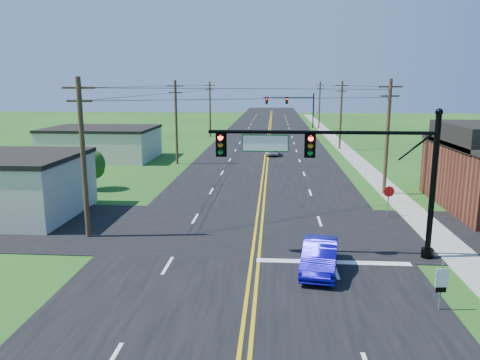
# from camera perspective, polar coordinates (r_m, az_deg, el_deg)

# --- Properties ---
(ground) EXTENTS (260.00, 260.00, 0.00)m
(ground) POSITION_cam_1_polar(r_m,az_deg,el_deg) (17.22, 0.23, -18.34)
(ground) COLOR #1A4213
(ground) RESTS_ON ground
(road_main) EXTENTS (16.00, 220.00, 0.04)m
(road_main) POSITION_cam_1_polar(r_m,az_deg,el_deg) (65.46, 3.23, 4.07)
(road_main) COLOR black
(road_main) RESTS_ON ground
(road_cross) EXTENTS (70.00, 10.00, 0.04)m
(road_cross) POSITION_cam_1_polar(r_m,az_deg,el_deg) (28.24, 1.90, -6.07)
(road_cross) COLOR black
(road_cross) RESTS_ON ground
(sidewalk) EXTENTS (2.00, 160.00, 0.08)m
(sidewalk) POSITION_cam_1_polar(r_m,az_deg,el_deg) (56.35, 13.80, 2.55)
(sidewalk) COLOR gray
(sidewalk) RESTS_ON ground
(signal_mast_main) EXTENTS (11.30, 0.60, 7.48)m
(signal_mast_main) POSITION_cam_1_polar(r_m,az_deg,el_deg) (23.44, 12.25, 1.90)
(signal_mast_main) COLOR black
(signal_mast_main) RESTS_ON ground
(signal_mast_far) EXTENTS (10.98, 0.60, 7.48)m
(signal_mast_far) POSITION_cam_1_polar(r_m,az_deg,el_deg) (95.03, 6.29, 9.11)
(signal_mast_far) COLOR black
(signal_mast_far) RESTS_ON ground
(cream_bldg_near) EXTENTS (10.20, 8.20, 4.10)m
(cream_bldg_near) POSITION_cam_1_polar(r_m,az_deg,el_deg) (34.67, -27.26, -0.57)
(cream_bldg_near) COLOR beige
(cream_bldg_near) RESTS_ON ground
(cream_bldg_far) EXTENTS (12.20, 9.20, 3.70)m
(cream_bldg_far) POSITION_cam_1_polar(r_m,az_deg,el_deg) (56.95, -16.51, 4.34)
(cream_bldg_far) COLOR beige
(cream_bldg_far) RESTS_ON ground
(utility_pole_left_a) EXTENTS (1.80, 0.28, 9.00)m
(utility_pole_left_a) POSITION_cam_1_polar(r_m,az_deg,el_deg) (27.29, -18.58, 2.84)
(utility_pole_left_a) COLOR #312416
(utility_pole_left_a) RESTS_ON ground
(utility_pole_left_b) EXTENTS (1.80, 0.28, 9.00)m
(utility_pole_left_b) POSITION_cam_1_polar(r_m,az_deg,el_deg) (51.13, -7.79, 7.16)
(utility_pole_left_b) COLOR #312416
(utility_pole_left_b) RESTS_ON ground
(utility_pole_left_c) EXTENTS (1.80, 0.28, 9.00)m
(utility_pole_left_c) POSITION_cam_1_polar(r_m,az_deg,el_deg) (77.70, -3.68, 8.74)
(utility_pole_left_c) COLOR #312416
(utility_pole_left_c) RESTS_ON ground
(utility_pole_right_a) EXTENTS (1.80, 0.28, 9.00)m
(utility_pole_right_a) POSITION_cam_1_polar(r_m,az_deg,el_deg) (38.12, 17.53, 5.24)
(utility_pole_right_a) COLOR #312416
(utility_pole_right_a) RESTS_ON ground
(utility_pole_right_b) EXTENTS (1.80, 0.28, 9.00)m
(utility_pole_right_b) POSITION_cam_1_polar(r_m,az_deg,el_deg) (63.61, 12.20, 7.87)
(utility_pole_right_b) COLOR #312416
(utility_pole_right_b) RESTS_ON ground
(utility_pole_right_c) EXTENTS (1.80, 0.28, 9.00)m
(utility_pole_right_c) POSITION_cam_1_polar(r_m,az_deg,el_deg) (93.38, 9.67, 9.08)
(utility_pole_right_c) COLOR #312416
(utility_pole_right_c) RESTS_ON ground
(tree_right_back) EXTENTS (3.00, 3.00, 4.10)m
(tree_right_back) POSITION_cam_1_polar(r_m,az_deg,el_deg) (43.96, 24.07, 2.76)
(tree_right_back) COLOR #312416
(tree_right_back) RESTS_ON ground
(tree_left) EXTENTS (2.40, 2.40, 3.37)m
(tree_left) POSITION_cam_1_polar(r_m,az_deg,el_deg) (40.34, -17.77, 1.88)
(tree_left) COLOR #312416
(tree_left) RESTS_ON ground
(blue_car) EXTENTS (2.20, 4.61, 1.46)m
(blue_car) POSITION_cam_1_polar(r_m,az_deg,el_deg) (22.34, 9.70, -9.19)
(blue_car) COLOR #0D0696
(blue_car) RESTS_ON ground
(distant_car) EXTENTS (1.87, 4.10, 1.36)m
(distant_car) POSITION_cam_1_polar(r_m,az_deg,el_deg) (57.59, 3.88, 3.69)
(distant_car) COLOR silver
(distant_car) RESTS_ON ground
(route_sign) EXTENTS (0.50, 0.10, 1.99)m
(route_sign) POSITION_cam_1_polar(r_m,az_deg,el_deg) (19.85, 23.35, -11.39)
(route_sign) COLOR slate
(route_sign) RESTS_ON ground
(stop_sign) EXTENTS (0.75, 0.12, 2.10)m
(stop_sign) POSITION_cam_1_polar(r_m,az_deg,el_deg) (32.04, 17.68, -1.72)
(stop_sign) COLOR slate
(stop_sign) RESTS_ON ground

